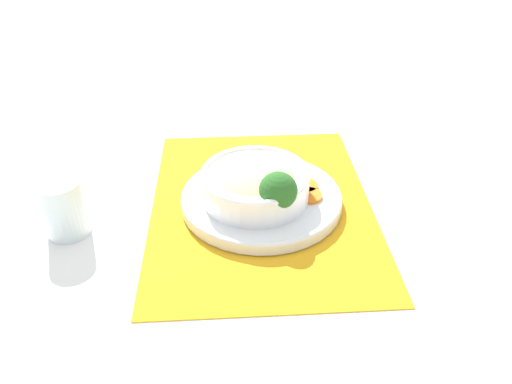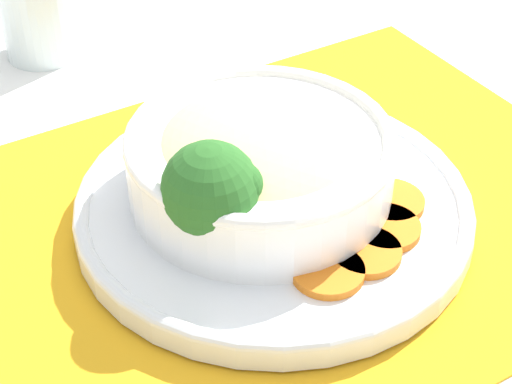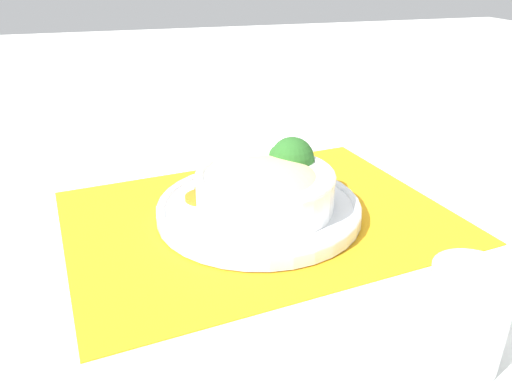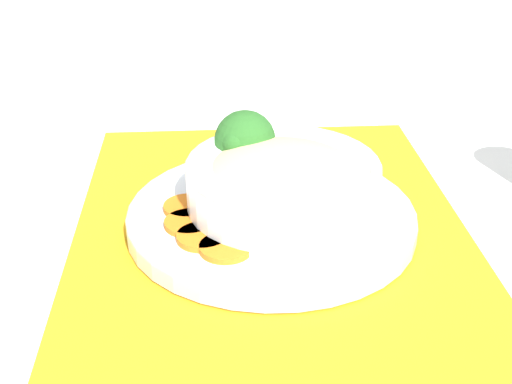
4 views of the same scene
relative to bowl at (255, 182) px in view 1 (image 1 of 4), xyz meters
The scene contains 10 objects.
ground_plane 0.05m from the bowl, 117.23° to the left, with size 4.00×4.00×0.00m, color white.
placemat 0.05m from the bowl, 117.23° to the left, with size 0.55×0.44×0.00m.
plate 0.04m from the bowl, 117.23° to the left, with size 0.28×0.28×0.02m.
bowl is the anchor object (origin of this frame).
broccoli_floret 0.07m from the bowl, 37.73° to the left, with size 0.06×0.06×0.08m.
carrot_slice_near 0.10m from the bowl, 95.05° to the left, with size 0.05×0.05×0.01m.
carrot_slice_middle 0.10m from the bowl, 112.79° to the left, with size 0.05×0.05×0.01m.
carrot_slice_far 0.10m from the bowl, 130.47° to the left, with size 0.05×0.05×0.01m.
carrot_slice_extra 0.10m from the bowl, 148.30° to the left, with size 0.05×0.05×0.01m.
water_glass 0.31m from the bowl, 73.50° to the right, with size 0.07×0.07×0.10m.
Camera 1 is at (0.71, 0.03, 0.51)m, focal length 35.00 mm.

